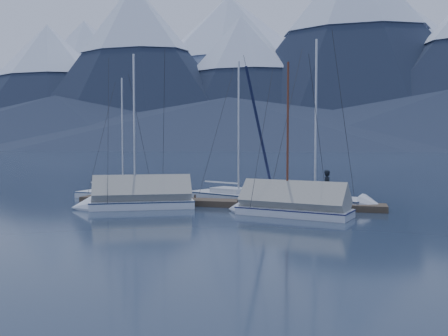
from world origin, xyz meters
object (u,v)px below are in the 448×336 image
(sailboat_open_left, at_px, (129,196))
(sailboat_covered_near, at_px, (285,207))
(sailboat_open_right, at_px, (324,202))
(sailboat_covered_far, at_px, (133,200))
(person, at_px, (328,187))
(sailboat_open_mid, at_px, (245,199))

(sailboat_open_left, distance_m, sailboat_covered_near, 11.70)
(sailboat_open_left, relative_size, sailboat_open_right, 0.82)
(sailboat_covered_far, bearing_deg, person, 11.85)
(sailboat_open_left, distance_m, sailboat_covered_far, 4.72)
(sailboat_open_mid, height_order, sailboat_open_right, sailboat_open_right)
(sailboat_covered_far, height_order, person, sailboat_covered_far)
(sailboat_covered_far, bearing_deg, sailboat_open_left, 118.45)
(sailboat_open_right, distance_m, sailboat_covered_far, 10.98)
(sailboat_covered_near, height_order, sailboat_covered_far, sailboat_covered_far)
(sailboat_open_mid, distance_m, sailboat_open_right, 4.96)
(sailboat_open_left, distance_m, sailboat_open_right, 12.54)
(sailboat_open_right, distance_m, sailboat_covered_near, 4.54)
(sailboat_open_mid, distance_m, sailboat_covered_near, 5.96)
(sailboat_open_mid, relative_size, person, 5.25)
(sailboat_covered_far, relative_size, person, 5.13)
(person, bearing_deg, sailboat_open_left, 59.48)
(sailboat_open_mid, xyz_separation_m, sailboat_covered_near, (3.14, -5.06, 0.26))
(sailboat_open_right, distance_m, person, 1.95)
(sailboat_open_mid, height_order, sailboat_covered_near, sailboat_open_mid)
(sailboat_open_left, xyz_separation_m, person, (12.80, -1.93, 1.10))
(sailboat_open_left, height_order, sailboat_covered_far, sailboat_covered_far)
(sailboat_open_right, relative_size, sailboat_covered_near, 1.25)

